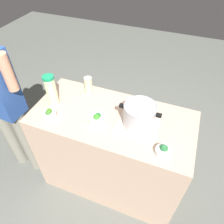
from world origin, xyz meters
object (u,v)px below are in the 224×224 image
Objects in this scene: lemonade_pitcher at (51,90)px; mason_jar at (88,85)px; broccoli_bowl_front at (163,150)px; person_cook at (3,104)px; cooking_pot at (139,115)px; broccoli_bowl_back at (97,118)px; broccoli_bowl_center at (49,114)px.

lemonade_pitcher is 0.32m from mason_jar.
person_cook is (1.39, -0.05, -0.09)m from broccoli_bowl_front.
cooking_pot is 2.51× the size of broccoli_bowl_back.
broccoli_bowl_back reaches higher than broccoli_bowl_front.
mason_jar reaches higher than broccoli_bowl_front.
lemonade_pitcher is 0.51m from person_cook.
person_cook is (1.17, 0.13, -0.16)m from cooking_pot.
lemonade_pitcher is 2.49× the size of broccoli_bowl_front.
cooking_pot is 0.71m from lemonade_pitcher.
person_cook reaches higher than mason_jar.
mason_jar is 0.83m from broccoli_bowl_front.
mason_jar is 1.38× the size of broccoli_bowl_front.
broccoli_bowl_front is 0.53m from broccoli_bowl_back.
cooking_pot reaches higher than broccoli_bowl_front.
mason_jar is (-0.20, -0.24, -0.06)m from lemonade_pitcher.
broccoli_bowl_front is at bearing 169.60° from lemonade_pitcher.
cooking_pot is at bearing -178.83° from lemonade_pitcher.
person_cook reaches higher than broccoli_bowl_back.
lemonade_pitcher is at bearing 1.17° from cooking_pot.
broccoli_bowl_center is at bearing 111.01° from lemonade_pitcher.
broccoli_bowl_front is 1.03× the size of broccoli_bowl_center.
broccoli_bowl_back is (-0.41, 0.07, -0.10)m from lemonade_pitcher.
person_cook reaches higher than broccoli_bowl_front.
broccoli_bowl_center is 0.52m from person_cook.
mason_jar reaches higher than broccoli_bowl_center.
broccoli_bowl_front is at bearing 150.82° from mason_jar.
lemonade_pitcher is 0.43m from broccoli_bowl_back.
lemonade_pitcher is 2.16× the size of broccoli_bowl_back.
broccoli_bowl_center is 0.37m from broccoli_bowl_back.
mason_jar is 1.20× the size of broccoli_bowl_back.
broccoli_bowl_back is at bearing -11.45° from broccoli_bowl_front.
broccoli_bowl_back is at bearing -166.39° from broccoli_bowl_center.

